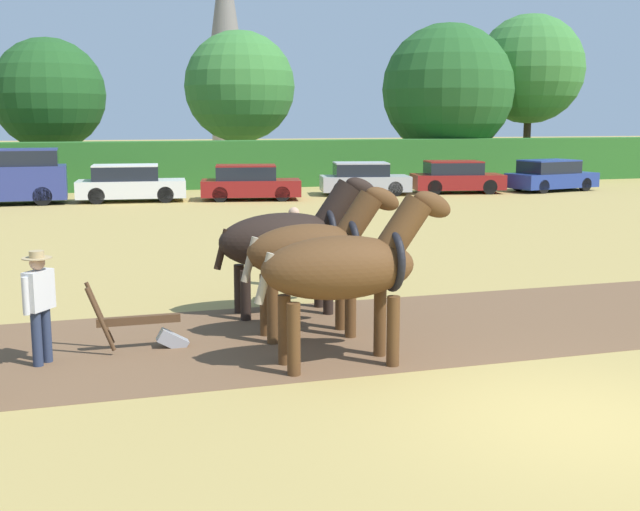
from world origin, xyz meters
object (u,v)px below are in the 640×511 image
Objects in this scene: farmer_beside_team at (294,241)px; parked_car_left at (130,184)px; draft_horse_lead_left at (347,267)px; draft_horse_lead_right at (315,251)px; tree_center_right at (530,69)px; tree_left at (49,95)px; parked_car_center at (364,179)px; parked_van at (2,176)px; tree_center at (448,90)px; parked_car_center_left at (249,183)px; draft_horse_trail_left at (290,239)px; parked_car_center_right at (456,177)px; parked_car_right at (551,176)px; farmer_at_plow at (39,300)px; tree_center_left at (239,87)px; church_spire at (226,39)px; plow at (147,329)px.

parked_car_left is (-2.10, 18.23, -0.22)m from farmer_beside_team.
draft_horse_lead_left is 1.56m from draft_horse_lead_right.
tree_center_right is at bearing 1.40° from farmer_beside_team.
tree_left is 17.34m from parked_car_center.
parked_car_center is at bearing 15.88° from farmer_beside_team.
tree_center_right is at bearing 17.94° from parked_van.
parked_car_center_left is (-13.36, -9.23, -4.22)m from tree_center.
tree_center is 33.39m from draft_horse_trail_left.
parked_car_left is at bearing -178.31° from parked_car_center_left.
parked_car_center_right is 4.71m from parked_car_right.
draft_horse_lead_left is (4.75, -33.66, -3.17)m from tree_left.
draft_horse_lead_right is at bearing -80.53° from parked_car_left.
draft_horse_trail_left is 1.82× the size of farmer_beside_team.
farmer_beside_team is 0.36× the size of parked_car_right.
farmer_at_plow is at bearing -91.06° from parked_car_left.
tree_left is 0.91× the size of tree_center_left.
church_spire is 45.59m from parked_car_center_right.
parked_van is at bearing 166.35° from parked_car_right.
parked_car_center is (-13.81, -9.46, -5.51)m from tree_center_right.
parked_car_center_left is at bearing -145.34° from tree_center.
parked_car_center_right is at bearing 53.94° from plow.
church_spire is at bearing 99.02° from parked_car_center.
draft_horse_trail_left is 1.86× the size of farmer_at_plow.
draft_horse_lead_right is at bearing -110.12° from parked_car_center_right.
draft_horse_lead_right is at bearing -99.14° from tree_center_left.
parked_car_center is at bearing 95.98° from farmer_at_plow.
parked_van is 1.08× the size of parked_car_right.
tree_center_left is 14.26m from parked_car_center_right.
draft_horse_lead_right reaches higher than parked_car_left.
tree_left reaches higher than farmer_at_plow.
parked_car_center_right is (15.58, 21.41, 0.40)m from plow.
farmer_beside_team is 0.38× the size of parked_car_center_left.
tree_left is at bearing 142.58° from parked_car_right.
parked_car_center_left is at bearing -99.08° from church_spire.
parked_car_left is 1.07× the size of parked_car_center.
parked_car_right is (1.01, -9.20, -4.22)m from tree_center.
farmer_beside_team is (0.62, 3.59, -0.41)m from draft_horse_lead_right.
tree_left reaches higher than parked_van.
tree_left is 1.65× the size of parked_car_right.
parked_car_center_left is at bearing -151.87° from tree_center_right.
draft_horse_lead_left is (-10.48, -67.37, -9.36)m from church_spire.
tree_center reaches higher than parked_car_left.
draft_horse_lead_left is 1.76× the size of farmer_beside_team.
draft_horse_lead_right is 1.56m from draft_horse_trail_left.
tree_left is 32.61m from draft_horse_lead_right.
parked_car_right is (7.21, -44.76, -10.04)m from church_spire.
farmer_at_plow is (-1.47, -0.33, 0.61)m from plow.
draft_horse_lead_right is at bearing -81.60° from tree_left.
draft_horse_trail_left is at bearing 60.75° from farmer_at_plow.
tree_center is (21.42, -1.85, 0.37)m from tree_left.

